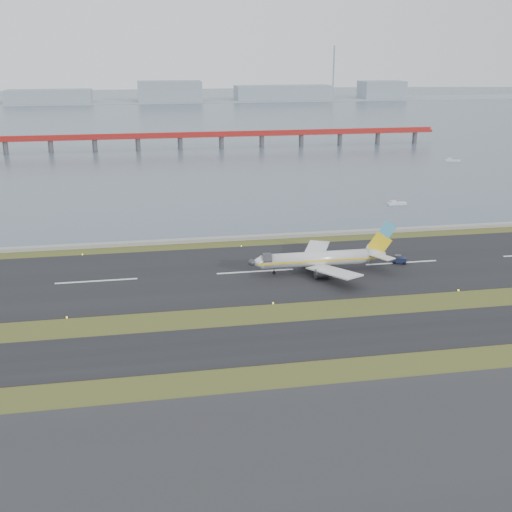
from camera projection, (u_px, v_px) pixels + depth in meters
name	position (u px, v px, depth m)	size (l,w,h in m)	color
ground	(280.00, 317.00, 137.48)	(1000.00, 1000.00, 0.00)	#404C1B
apron_strip	(369.00, 477.00, 85.96)	(1000.00, 50.00, 0.10)	#2A2A2D
taxiway_strip	(293.00, 341.00, 126.22)	(1000.00, 18.00, 0.10)	black
runway_strip	(255.00, 272.00, 165.55)	(1000.00, 45.00, 0.10)	black
seawall	(237.00, 238.00, 193.51)	(1000.00, 2.50, 1.00)	gray
bay_water	(168.00, 115.00, 568.23)	(1400.00, 800.00, 1.30)	#4A5869
red_pier	(221.00, 136.00, 372.79)	(260.00, 5.00, 10.20)	#A11F1B
far_shoreline	(173.00, 96.00, 718.53)	(1400.00, 80.00, 60.50)	#8A98A3
airliner	(322.00, 259.00, 164.87)	(38.52, 32.89, 12.80)	silver
pushback_tug	(399.00, 260.00, 171.67)	(4.16, 3.27, 2.34)	#161D3D
workboat_near	(396.00, 203.00, 237.42)	(7.06, 2.40, 1.70)	silver
workboat_far	(452.00, 160.00, 329.39)	(7.95, 4.96, 1.85)	silver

